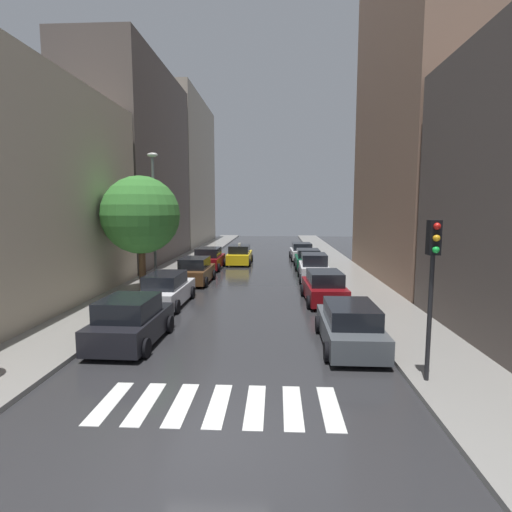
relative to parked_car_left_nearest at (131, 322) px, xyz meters
The scene contains 20 objects.
ground_plane 18.72m from the parked_car_left_nearest, 78.59° to the left, with size 28.00×72.00×0.04m, color #2A2A2C.
sidewalk_left 18.56m from the parked_car_left_nearest, 98.68° to the left, with size 3.00×72.00×0.15m, color gray.
sidewalk_right 21.00m from the parked_car_left_nearest, 60.91° to the left, with size 3.00×72.00×0.15m, color gray.
crosswalk_stripes 5.69m from the parked_car_left_nearest, 48.96° to the right, with size 5.85×2.20×0.01m.
building_left_mid 23.85m from the parked_car_left_nearest, 108.81° to the left, with size 6.00×16.29×16.57m, color #564C47.
building_left_far 40.34m from the parked_car_left_nearest, 100.66° to the left, with size 6.00×17.82×18.36m, color #9E9384.
building_right_mid 22.87m from the parked_car_left_nearest, 43.48° to the left, with size 6.00×15.54×22.80m, color #8C6B56.
parked_car_left_nearest is the anchor object (origin of this frame).
parked_car_left_second 5.56m from the parked_car_left_nearest, 92.68° to the left, with size 2.05×4.69×1.62m.
parked_car_left_third 11.43m from the parked_car_left_nearest, 90.19° to the left, with size 2.10×4.19×1.65m.
parked_car_left_fourth 17.32m from the parked_car_left_nearest, 90.55° to the left, with size 2.21×4.29×1.68m.
parked_car_right_nearest 7.62m from the parked_car_left_nearest, ahead, with size 2.07×4.47×1.54m.
parked_car_right_second 10.00m from the parked_car_left_nearest, 41.36° to the left, with size 2.17×4.27×1.62m.
parked_car_right_third 14.82m from the parked_car_left_nearest, 59.39° to the left, with size 2.04×4.05×1.80m.
parked_car_right_fourth 19.53m from the parked_car_left_nearest, 67.17° to the left, with size 2.13×4.10×1.55m.
parked_car_right_fifth 24.54m from the parked_car_left_nearest, 72.42° to the left, with size 2.21×4.22×1.57m.
taxi_midroad 20.39m from the parked_car_left_nearest, 84.46° to the left, with size 2.08×4.48×1.81m.
street_tree_left 8.99m from the parked_car_left_nearest, 105.76° to the left, with size 4.20×4.20×6.33m.
traffic_light_right_corner 9.91m from the parked_car_left_nearest, 17.49° to the right, with size 0.30×0.42×4.30m.
lamp_post_left 9.98m from the parked_car_left_nearest, 101.53° to the left, with size 0.60×0.28×7.67m.
Camera 1 is at (1.39, -7.74, 4.76)m, focal length 28.10 mm.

